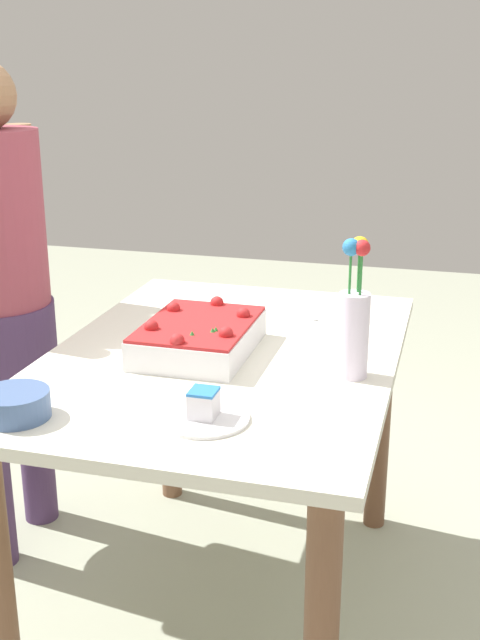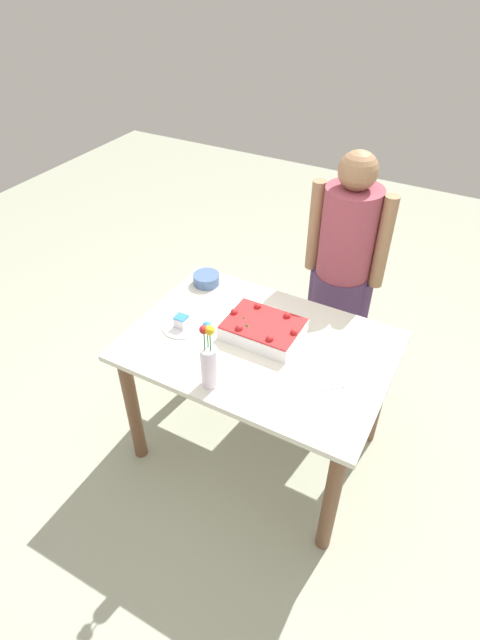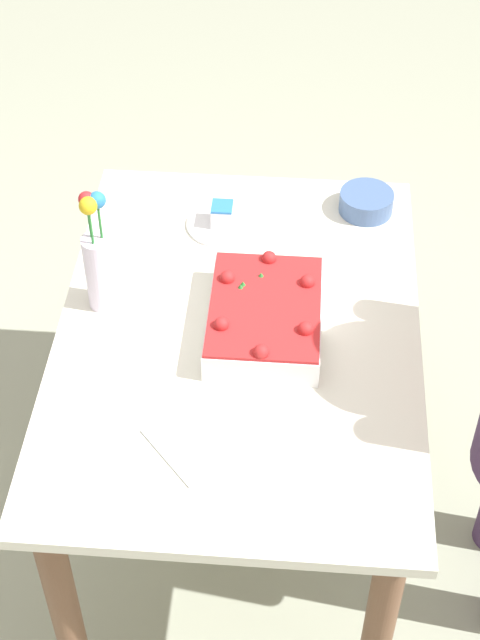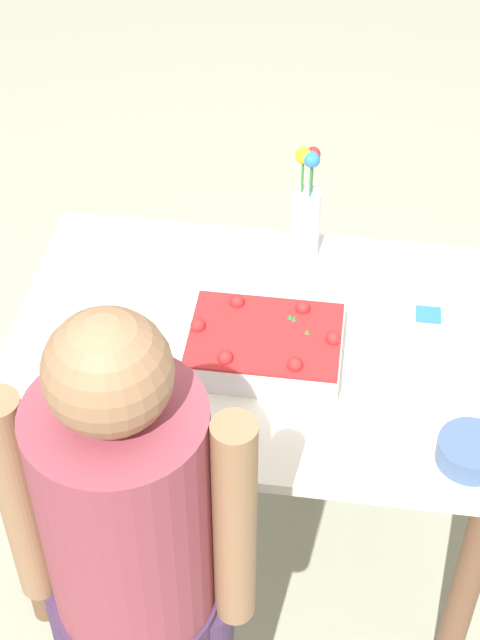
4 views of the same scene
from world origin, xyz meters
name	(u,v)px [view 4 (image 4 of 4)]	position (x,y,z in m)	size (l,w,h in m)	color
ground_plane	(258,525)	(0.00, 0.00, 0.00)	(8.00, 8.00, 0.00)	#A2A690
dining_table	(261,378)	(0.00, 0.00, 0.64)	(1.24, 0.87, 0.77)	silver
sheet_cake	(265,345)	(-0.01, 0.06, 0.81)	(0.36, 0.26, 0.10)	white
serving_plate_with_slice	(426,329)	(-0.39, -0.07, 0.79)	(0.19, 0.19, 0.07)	white
cake_knife	(118,292)	(0.39, -0.12, 0.77)	(0.19, 0.02, 0.00)	silver
flower_vase	(306,215)	(-0.07, -0.34, 0.91)	(0.07, 0.07, 0.33)	white
fruit_bowl	(471,451)	(-0.49, 0.31, 0.80)	(0.15, 0.15, 0.06)	#486495
person_standing	(135,574)	(0.15, 0.73, 0.85)	(0.45, 0.31, 1.49)	#483057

